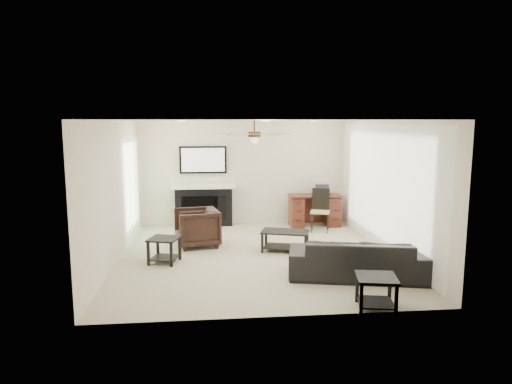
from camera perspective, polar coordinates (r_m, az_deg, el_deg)
The scene contains 10 objects.
room_shell at distance 8.40m, azimuth 1.09°, elevation 3.37°, with size 5.50×5.54×2.52m.
sofa at distance 7.54m, azimuth 12.53°, elevation -8.08°, with size 2.16×0.85×0.63m, color black.
armchair at distance 9.24m, azimuth -7.39°, elevation -4.43°, with size 0.81×0.83×0.76m, color black.
coffee_table at distance 8.86m, azimuth 3.66°, elevation -6.13°, with size 0.90×0.50×0.40m, color black.
end_table_near at distance 6.41m, azimuth 14.76°, elevation -12.08°, with size 0.52×0.52×0.45m, color black.
end_table_left at distance 8.30m, azimuth -11.39°, elevation -7.14°, with size 0.50×0.50×0.45m, color black.
fireplace_unit at distance 10.92m, azimuth -6.58°, elevation 0.70°, with size 1.52×0.34×1.91m, color black.
desk at distance 11.01m, azimuth 7.32°, elevation -2.29°, with size 1.22×0.56×0.76m, color #39160E.
desk_chair at distance 10.46m, azimuth 8.01°, elevation -2.29°, with size 0.42×0.44×0.97m, color black.
laptop at distance 10.95m, azimuth 8.41°, elevation 0.26°, with size 0.33×0.24×0.23m, color black.
Camera 1 is at (-0.82, -8.23, 2.47)m, focal length 32.00 mm.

